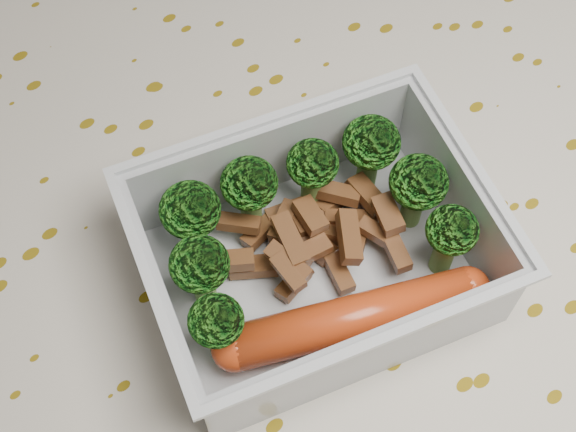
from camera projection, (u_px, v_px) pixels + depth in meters
dining_table at (291, 294)px, 0.52m from camera, size 1.40×0.90×0.75m
tablecloth at (291, 259)px, 0.47m from camera, size 1.46×0.96×0.19m
lunch_container at (316, 258)px, 0.41m from camera, size 0.20×0.17×0.06m
broccoli_florets at (301, 209)px, 0.40m from camera, size 0.15×0.12×0.05m
meat_pile at (318, 234)px, 0.42m from camera, size 0.10×0.09×0.03m
sausage at (353, 318)px, 0.39m from camera, size 0.13×0.07×0.02m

